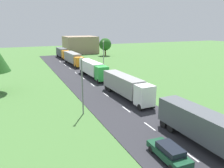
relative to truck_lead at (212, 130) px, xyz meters
name	(u,v)px	position (x,y,z in m)	size (l,w,h in m)	color
road	(140,120)	(-2.47, 8.79, -2.07)	(10.00, 140.00, 0.06)	#2B2B30
lane_marking_centre	(169,140)	(-2.47, 3.07, -2.04)	(0.16, 117.79, 0.01)	white
truck_lead	(212,130)	(0.00, 0.00, 0.00)	(2.72, 13.55, 3.51)	red
truck_second	(126,86)	(-0.05, 17.56, 0.06)	(2.86, 13.12, 3.63)	white
truck_third	(93,68)	(-0.08, 34.26, 0.05)	(2.78, 13.14, 3.62)	green
truck_fourth	(73,58)	(0.08, 53.11, 0.05)	(2.84, 14.02, 3.67)	orange
truck_fifth	(62,53)	(0.05, 69.35, 0.02)	(2.70, 12.06, 3.61)	orange
car_second	(169,152)	(-4.70, 0.29, -1.28)	(1.93, 4.64, 1.45)	#19472D
lamppost_second	(82,83)	(-8.61, 13.85, 2.30)	(0.36, 0.36, 7.85)	slate
lamppost_third	(104,56)	(3.89, 37.26, 2.52)	(0.36, 0.36, 8.29)	slate
tree_pine	(105,44)	(17.68, 69.68, 2.49)	(4.94, 4.94, 7.08)	#513823
distant_building	(80,45)	(11.02, 83.37, 1.58)	(13.49, 13.38, 7.37)	#9E846B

